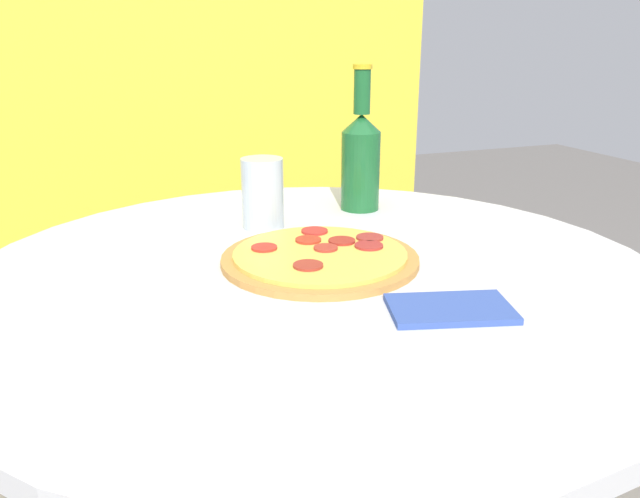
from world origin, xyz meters
TOP-DOWN VIEW (x-y plane):
  - table at (0.00, 0.00)m, footprint 0.97×0.97m
  - fence_panel at (0.00, 0.97)m, footprint 1.40×0.04m
  - pizza at (0.02, 0.02)m, footprint 0.28×0.28m
  - beer_bottle at (0.19, 0.26)m, footprint 0.07×0.07m
  - drinking_glass at (-0.01, 0.21)m, footprint 0.07×0.07m
  - napkin at (0.10, -0.19)m, footprint 0.16×0.12m

SIDE VIEW (x-z plane):
  - table at x=0.00m, z-range 0.18..0.87m
  - napkin at x=0.10m, z-range 0.69..0.70m
  - pizza at x=0.02m, z-range 0.69..0.71m
  - drinking_glass at x=-0.01m, z-range 0.69..0.81m
  - beer_bottle at x=0.19m, z-range 0.66..0.92m
  - fence_panel at x=0.00m, z-range 0.00..1.65m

